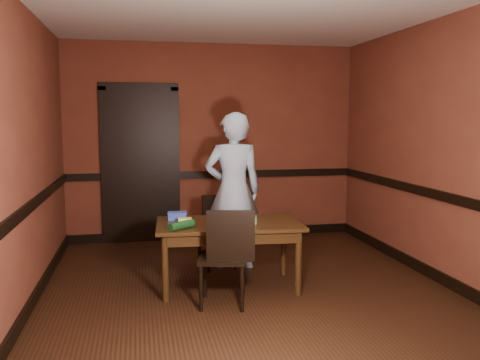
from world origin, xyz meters
name	(u,v)px	position (x,y,z in m)	size (l,w,h in m)	color
floor	(247,289)	(0.00, 0.00, 0.00)	(4.00, 4.50, 0.01)	black
ceiling	(247,8)	(0.00, 0.00, 2.70)	(4.00, 4.50, 0.01)	beige
wall_back	(213,142)	(0.00, 2.25, 1.35)	(4.00, 0.02, 2.70)	brown
wall_front	(337,182)	(0.00, -2.25, 1.35)	(4.00, 0.02, 2.70)	brown
wall_left	(26,156)	(-2.00, 0.00, 1.35)	(0.02, 4.50, 2.70)	brown
wall_right	(436,151)	(2.00, 0.00, 1.35)	(0.02, 4.50, 2.70)	brown
dado_back	(214,175)	(0.00, 2.23, 0.90)	(4.00, 0.03, 0.10)	black
dado_left	(30,207)	(-1.99, 0.00, 0.90)	(0.03, 4.50, 0.10)	black
dado_right	(432,194)	(1.99, 0.00, 0.90)	(0.03, 4.50, 0.10)	black
baseboard_back	(214,233)	(0.00, 2.23, 0.06)	(4.00, 0.03, 0.12)	black
baseboard_left	(35,297)	(-1.99, 0.00, 0.06)	(0.03, 4.50, 0.12)	black
baseboard_right	(429,271)	(1.99, 0.00, 0.06)	(0.03, 4.50, 0.12)	black
door	(140,162)	(-1.00, 2.22, 1.09)	(1.05, 0.07, 2.20)	black
dining_table	(229,255)	(-0.16, 0.10, 0.33)	(1.42, 0.80, 0.66)	black
chair_far	(217,232)	(-0.17, 0.81, 0.40)	(0.38, 0.38, 0.81)	black
chair_near	(222,256)	(-0.30, -0.35, 0.45)	(0.42, 0.42, 0.90)	black
person	(233,191)	(0.01, 0.78, 0.88)	(0.64, 0.42, 1.75)	#ABCAE4
sandwich_plate	(230,220)	(-0.15, 0.10, 0.68)	(0.24, 0.24, 0.06)	white
sauce_jar	(253,220)	(0.05, -0.05, 0.71)	(0.07, 0.07, 0.09)	#589A44
cheese_saucer	(185,221)	(-0.60, 0.12, 0.69)	(0.17, 0.17, 0.05)	white
food_tub	(177,216)	(-0.65, 0.31, 0.70)	(0.20, 0.15, 0.08)	blue
wrapped_veg	(182,225)	(-0.65, -0.13, 0.70)	(0.08, 0.08, 0.27)	#123B16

